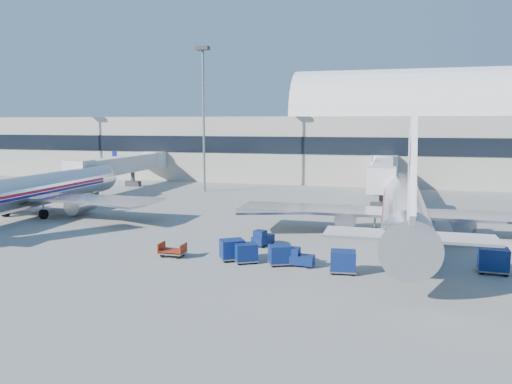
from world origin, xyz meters
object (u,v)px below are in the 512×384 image
(airliner_main, at_px, (404,208))
(tug_lead, at_px, (299,258))
(mast_west, at_px, (203,98))
(jetbridge_mid, at_px, (126,165))
(cart_open_red, at_px, (173,252))
(jetbridge_near, at_px, (383,171))
(barrier_near, at_px, (500,245))
(tug_left, at_px, (262,238))
(cart_train_c, at_px, (232,249))
(airliner_mid, at_px, (29,192))
(cart_solo_far, at_px, (493,260))
(cart_train_b, at_px, (246,253))
(cart_train_a, at_px, (280,255))
(cart_solo_near, at_px, (343,261))
(tug_right, at_px, (420,251))

(airliner_main, relative_size, tug_lead, 16.85)
(airliner_main, bearing_deg, mast_west, 139.64)
(jetbridge_mid, xyz_separation_m, cart_open_red, (26.07, -38.31, -3.53))
(jetbridge_near, distance_m, barrier_near, 30.82)
(tug_left, bearing_deg, cart_train_c, -173.57)
(airliner_mid, relative_size, cart_solo_far, 16.94)
(cart_train_c, bearing_deg, airliner_mid, 124.85)
(jetbridge_mid, distance_m, mast_west, 18.06)
(tug_left, relative_size, cart_open_red, 1.20)
(jetbridge_mid, relative_size, cart_solo_far, 12.50)
(airliner_mid, xyz_separation_m, barrier_near, (50.00, -2.51, -2.48))
(cart_train_b, relative_size, cart_open_red, 1.05)
(mast_west, relative_size, cart_train_a, 10.41)
(barrier_near, bearing_deg, cart_open_red, -160.15)
(cart_train_b, relative_size, cart_solo_near, 1.07)
(jetbridge_mid, distance_m, cart_train_b, 50.43)
(jetbridge_near, xyz_separation_m, tug_left, (-9.77, -32.81, -3.26))
(jetbridge_near, bearing_deg, mast_west, -178.32)
(cart_train_c, bearing_deg, cart_solo_far, -27.76)
(jetbridge_mid, bearing_deg, tug_right, -36.72)
(cart_train_c, bearing_deg, cart_open_red, 149.63)
(jetbridge_near, height_order, cart_train_b, jetbridge_near)
(cart_solo_near, bearing_deg, jetbridge_mid, 129.76)
(tug_right, xyz_separation_m, cart_open_red, (-19.51, -4.32, -0.30))
(cart_solo_near, height_order, cart_open_red, cart_solo_near)
(jetbridge_mid, xyz_separation_m, cart_train_a, (35.11, -38.42, -3.10))
(cart_open_red, bearing_deg, airliner_main, 33.44)
(cart_train_a, bearing_deg, jetbridge_mid, 106.63)
(jetbridge_near, distance_m, cart_open_red, 41.64)
(tug_left, relative_size, cart_solo_far, 1.12)
(cart_train_b, distance_m, cart_train_c, 1.35)
(airliner_mid, xyz_separation_m, cart_train_c, (28.72, -11.80, -2.03))
(barrier_near, height_order, cart_solo_far, cart_solo_far)
(tug_left, bearing_deg, tug_right, -76.82)
(barrier_near, bearing_deg, cart_train_a, -150.93)
(barrier_near, xyz_separation_m, cart_train_c, (-21.28, -9.29, 0.45))
(tug_lead, height_order, cart_train_b, cart_train_b)
(barrier_near, relative_size, cart_train_a, 1.38)
(jetbridge_near, relative_size, tug_left, 11.12)
(airliner_main, relative_size, cart_solo_far, 16.94)
(airliner_main, height_order, cart_train_a, airliner_main)
(tug_right, bearing_deg, cart_train_a, -119.18)
(jetbridge_mid, distance_m, tug_right, 56.95)
(tug_left, distance_m, cart_train_c, 5.41)
(cart_train_b, height_order, cart_solo_far, cart_solo_far)
(airliner_mid, relative_size, cart_train_c, 15.61)
(jetbridge_near, xyz_separation_m, cart_solo_far, (8.54, -36.38, -2.93))
(cart_solo_far, bearing_deg, airliner_mid, 170.78)
(airliner_main, xyz_separation_m, jetbridge_mid, (-44.40, 26.30, 1.00))
(airliner_mid, height_order, mast_west, mast_west)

